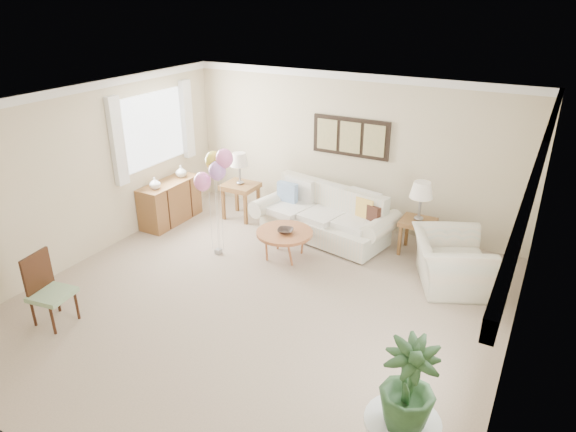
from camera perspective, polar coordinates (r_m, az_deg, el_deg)
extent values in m
plane|color=tan|center=(6.90, -3.14, -9.64)|extent=(6.00, 6.00, 0.00)
cube|color=beige|center=(8.81, 6.97, 7.17)|extent=(6.00, 0.04, 2.60)
cube|color=beige|center=(4.38, -25.13, -13.60)|extent=(6.00, 0.04, 2.60)
cube|color=beige|center=(8.17, -21.66, 4.31)|extent=(0.04, 6.00, 2.60)
cube|color=beige|center=(5.47, 24.56, -5.71)|extent=(0.04, 6.00, 2.60)
cube|color=white|center=(5.88, -3.72, 11.92)|extent=(6.00, 6.00, 0.02)
cube|color=white|center=(8.51, 7.32, 15.14)|extent=(6.00, 0.06, 0.12)
cube|color=white|center=(7.86, -22.90, 12.81)|extent=(0.06, 6.00, 0.12)
cube|color=white|center=(5.03, 26.61, 6.81)|extent=(0.06, 6.00, 0.12)
cube|color=white|center=(9.04, -14.76, 9.31)|extent=(0.04, 1.40, 1.20)
cube|color=white|center=(8.44, -18.45, 7.85)|extent=(0.10, 0.22, 1.40)
cube|color=white|center=(9.64, -11.15, 10.50)|extent=(0.10, 0.22, 1.40)
cube|color=black|center=(8.71, 6.98, 8.70)|extent=(1.35, 0.04, 0.65)
cube|color=#8C8C59|center=(8.85, 4.37, 9.04)|extent=(0.36, 0.02, 0.52)
cube|color=#8C8C59|center=(8.69, 6.92, 8.66)|extent=(0.36, 0.02, 0.52)
cube|color=#8C8C59|center=(8.55, 9.55, 8.25)|extent=(0.36, 0.02, 0.52)
cube|color=beige|center=(8.53, 3.94, -1.13)|extent=(2.21, 1.25, 0.34)
cube|color=beige|center=(8.64, 4.88, 1.92)|extent=(2.09, 0.62, 0.52)
cylinder|color=beige|center=(8.86, -1.87, 1.44)|extent=(0.47, 0.90, 0.30)
cylinder|color=beige|center=(8.12, 10.36, -1.14)|extent=(0.47, 0.90, 0.30)
cube|color=beige|center=(8.64, 0.25, 0.80)|extent=(0.69, 0.78, 0.11)
cube|color=beige|center=(8.40, 3.84, 0.04)|extent=(0.69, 0.78, 0.11)
cube|color=beige|center=(8.19, 7.62, -0.77)|extent=(0.69, 0.78, 0.11)
cube|color=#7C9DC8|center=(8.76, -0.07, 2.59)|extent=(0.36, 0.11, 0.36)
cube|color=gold|center=(8.23, 8.54, 0.87)|extent=(0.36, 0.11, 0.36)
cube|color=#3B2017|center=(8.15, 9.29, 0.16)|extent=(0.32, 0.09, 0.32)
cube|color=beige|center=(8.61, 3.90, -2.28)|extent=(1.90, 0.76, 0.04)
cube|color=brown|center=(9.17, -5.32, 3.31)|extent=(0.59, 0.54, 0.09)
cube|color=brown|center=(9.25, -7.19, 1.26)|extent=(0.05, 0.05, 0.56)
cube|color=brown|center=(9.00, -4.74, 0.72)|extent=(0.05, 0.05, 0.56)
cube|color=brown|center=(9.57, -5.72, 2.13)|extent=(0.05, 0.05, 0.56)
cube|color=brown|center=(9.33, -3.31, 1.63)|extent=(0.05, 0.05, 0.56)
cube|color=brown|center=(8.13, 14.26, -0.68)|extent=(0.52, 0.47, 0.08)
cube|color=brown|center=(8.13, 12.31, -2.69)|extent=(0.05, 0.05, 0.49)
cube|color=brown|center=(8.04, 15.12, -3.29)|extent=(0.05, 0.05, 0.49)
cube|color=brown|center=(8.46, 13.06, -1.68)|extent=(0.05, 0.05, 0.49)
cube|color=brown|center=(8.38, 15.77, -2.25)|extent=(0.05, 0.05, 0.49)
cylinder|color=gray|center=(9.14, -5.33, 3.73)|extent=(0.13, 0.13, 0.06)
cylinder|color=gray|center=(9.09, -5.37, 4.74)|extent=(0.04, 0.04, 0.29)
cone|color=silver|center=(9.01, -5.44, 6.29)|extent=(0.32, 0.32, 0.23)
cylinder|color=gray|center=(8.10, 14.31, -0.24)|extent=(0.15, 0.15, 0.06)
cylinder|color=gray|center=(8.03, 14.44, 0.97)|extent=(0.04, 0.04, 0.31)
cone|color=silver|center=(7.93, 14.64, 2.84)|extent=(0.35, 0.35, 0.25)
cylinder|color=#A06F42|center=(7.80, -0.39, -1.88)|extent=(0.87, 0.87, 0.05)
cylinder|color=#A06F42|center=(7.97, 1.61, -3.04)|extent=(0.03, 0.03, 0.39)
cylinder|color=#A06F42|center=(8.15, -0.95, -2.42)|extent=(0.03, 0.03, 0.39)
cylinder|color=#A06F42|center=(7.83, -2.42, -3.58)|extent=(0.03, 0.03, 0.39)
cylinder|color=#A06F42|center=(7.65, 0.22, -4.26)|extent=(0.03, 0.03, 0.39)
imported|color=#312521|center=(7.74, -0.29, -1.65)|extent=(0.29, 0.29, 0.06)
imported|color=beige|center=(7.46, 17.59, -4.82)|extent=(1.34, 1.41, 0.72)
cylinder|color=silver|center=(4.50, 12.60, -21.41)|extent=(0.61, 0.61, 0.04)
imported|color=#224526|center=(4.19, 13.22, -17.82)|extent=(0.54, 0.54, 0.78)
cube|color=#84A57A|center=(6.94, -24.74, -7.93)|extent=(0.51, 0.51, 0.06)
cylinder|color=#351B0E|center=(7.10, -26.46, -9.60)|extent=(0.04, 0.04, 0.37)
cylinder|color=#351B0E|center=(6.84, -24.66, -10.55)|extent=(0.04, 0.04, 0.37)
cylinder|color=#351B0E|center=(7.26, -24.23, -8.37)|extent=(0.04, 0.04, 0.37)
cylinder|color=#351B0E|center=(7.01, -22.40, -9.25)|extent=(0.04, 0.04, 0.37)
cube|color=#351B0E|center=(6.96, -26.10, -5.58)|extent=(0.10, 0.43, 0.49)
cube|color=brown|center=(9.29, -12.95, 1.54)|extent=(0.45, 1.20, 0.74)
cube|color=#351B0E|center=(9.08, -14.14, 0.89)|extent=(0.46, 0.02, 0.70)
cube|color=#351B0E|center=(9.49, -11.75, 2.14)|extent=(0.46, 0.02, 0.70)
imported|color=white|center=(8.88, -14.57, 3.55)|extent=(0.21, 0.21, 0.19)
imported|color=beige|center=(9.35, -11.81, 4.88)|extent=(0.21, 0.21, 0.21)
cube|color=gray|center=(8.15, -7.74, -3.90)|extent=(0.09, 0.09, 0.07)
ellipsoid|color=pink|center=(7.71, -9.49, 3.79)|extent=(0.26, 0.26, 0.29)
cylinder|color=silver|center=(7.93, -8.57, -0.53)|extent=(0.01, 0.01, 0.98)
ellipsoid|color=#BC7EDB|center=(7.57, -7.85, 5.00)|extent=(0.26, 0.26, 0.29)
cylinder|color=silver|center=(7.86, -7.77, 0.02)|extent=(0.01, 0.01, 1.16)
ellipsoid|color=yellow|center=(7.69, -8.25, 6.11)|extent=(0.26, 0.26, 0.29)
cylinder|color=silver|center=(7.91, -7.96, 0.59)|extent=(0.01, 0.01, 1.27)
ellipsoid|color=pink|center=(7.52, -7.08, 6.37)|extent=(0.26, 0.26, 0.29)
cylinder|color=silver|center=(7.82, -7.40, 0.65)|extent=(0.01, 0.01, 1.35)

